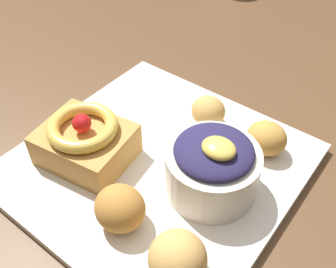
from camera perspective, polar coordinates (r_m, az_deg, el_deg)
The scene contains 8 objects.
dining_table at distance 0.60m, azimuth 13.13°, elevation -3.24°, with size 1.58×0.91×0.73m.
front_plate at distance 0.45m, azimuth -1.56°, elevation -4.54°, with size 0.30×0.30×0.01m, color white.
cake_slice at distance 0.44m, azimuth -12.07°, elevation -0.96°, with size 0.11×0.09×0.06m.
berry_ramekin at distance 0.40m, azimuth 6.52°, elevation -4.79°, with size 0.10×0.10×0.08m.
fritter_front at distance 0.48m, azimuth 5.94°, elevation 3.37°, with size 0.04×0.04×0.04m, color tan.
fritter_middle at distance 0.46m, azimuth 14.30°, elevation -0.60°, with size 0.05×0.04×0.04m, color gold.
fritter_back at distance 0.35m, azimuth 1.41°, elevation -17.84°, with size 0.05×0.05×0.05m, color tan.
fritter_extra at distance 0.38m, azimuth -7.08°, elevation -10.79°, with size 0.05×0.05×0.05m, color #BC7F38.
Camera 1 is at (0.14, -0.40, 1.07)m, focal length 41.42 mm.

